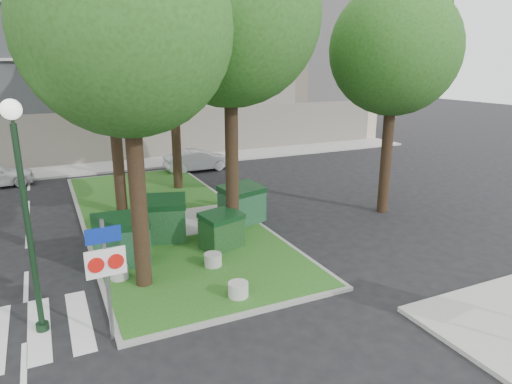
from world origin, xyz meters
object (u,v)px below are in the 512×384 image
tree_street_right (396,37)px  dumpster_c (222,230)px  bollard_mid (213,260)px  bollard_left (119,272)px  tree_median_far (171,9)px  litter_bin (222,198)px  dumpster_b (162,219)px  tree_median_near_left (127,7)px  street_lamp (23,193)px  dumpster_a (121,241)px  car_silver (198,160)px  bollard_right (238,289)px  tree_median_mid (110,36)px  traffic_sign_pole (106,264)px  dumpster_d (242,204)px

tree_street_right → dumpster_c: (-7.69, -1.04, -6.27)m
bollard_mid → bollard_left: bearing=173.0°
tree_median_far → litter_bin: bearing=-77.8°
dumpster_b → dumpster_c: bearing=-27.9°
tree_median_far → litter_bin: size_ratio=19.00×
tree_median_near_left → litter_bin: bearing=51.9°
tree_street_right → street_lamp: 14.17m
dumpster_a → car_silver: 12.94m
bollard_right → bollard_mid: (0.05, 2.06, -0.00)m
street_lamp → bollard_right: bearing=-8.1°
tree_street_right → litter_bin: (-5.99, 3.25, -6.55)m
tree_median_far → tree_street_right: tree_median_far is taller
tree_median_mid → litter_bin: 7.71m
tree_median_mid → dumpster_c: 8.37m
bollard_left → traffic_sign_pole: size_ratio=0.18×
tree_median_near_left → tree_street_right: size_ratio=1.05×
tree_street_right → traffic_sign_pole: tree_street_right is taller
tree_street_right → dumpster_d: 8.70m
dumpster_c → bollard_right: 3.41m
tree_median_near_left → dumpster_b: bearing=67.9°
bollard_left → street_lamp: size_ratio=0.10×
tree_median_near_left → tree_street_right: tree_median_near_left is taller
bollard_right → car_silver: bearing=75.7°
bollard_mid → tree_street_right: bearing=15.0°
tree_median_near_left → street_lamp: size_ratio=1.97×
tree_median_far → bollard_left: (-4.36, -8.94, -8.02)m
dumpster_c → bollard_mid: bearing=-139.7°
dumpster_b → traffic_sign_pole: bearing=-99.5°
bollard_left → bollard_mid: (2.71, -0.33, 0.01)m
tree_median_near_left → dumpster_a: size_ratio=6.10×
tree_street_right → car_silver: bearing=114.4°
tree_median_mid → bollard_left: bearing=-101.1°
bollard_left → traffic_sign_pole: 3.24m
dumpster_c → litter_bin: 4.63m
bollard_left → bollard_right: (2.66, -2.39, 0.01)m
tree_street_right → street_lamp: size_ratio=1.88×
street_lamp → traffic_sign_pole: street_lamp is taller
dumpster_d → dumpster_b: bearing=170.2°
tree_median_far → litter_bin: (0.81, -3.75, -7.89)m
tree_median_mid → dumpster_c: tree_median_mid is taller
tree_median_mid → tree_street_right: (10.00, -4.00, 0.00)m
dumpster_d → litter_bin: (0.10, 2.33, -0.41)m
dumpster_a → bollard_mid: bearing=-24.8°
tree_median_near_left → dumpster_d: 8.55m
bollard_mid → litter_bin: (2.46, 5.52, 0.12)m
tree_street_right → dumpster_d: bearing=171.4°
car_silver → tree_street_right: bearing=-157.8°
tree_median_far → dumpster_a: (-4.09, -7.93, -7.46)m
dumpster_c → car_silver: size_ratio=0.41×
litter_bin → traffic_sign_pole: 9.95m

